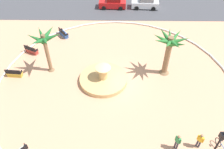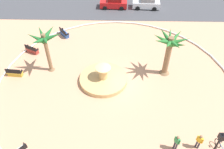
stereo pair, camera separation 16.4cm
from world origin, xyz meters
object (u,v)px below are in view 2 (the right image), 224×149
object	(u,v)px
person_cyclist_helmet	(199,141)
parked_car_second	(146,3)
lamppost	(214,149)
palm_tree_near_fountain	(45,42)
bicycle_by_lamppost	(221,149)
palm_tree_by_curb	(170,46)
bench_west	(64,34)
bench_east	(15,73)
parked_car_leftmost	(114,3)
person_cyclist_photo	(177,142)
bench_north	(32,50)
fountain	(103,79)

from	to	relation	value
person_cyclist_helmet	parked_car_second	distance (m)	23.13
lamppost	person_cyclist_helmet	xyz separation A→B (m)	(-0.12, 1.60, -1.69)
palm_tree_near_fountain	bicycle_by_lamppost	world-z (taller)	palm_tree_near_fountain
palm_tree_by_curb	person_cyclist_helmet	size ratio (longest dim) A/B	2.93
lamppost	parked_car_second	bearing A→B (deg)	94.81
palm_tree_near_fountain	bicycle_by_lamppost	size ratio (longest dim) A/B	2.79
bench_west	lamppost	xyz separation A→B (m)	(13.06, -16.80, 2.23)
bench_east	parked_car_leftmost	bearing A→B (deg)	57.14
bicycle_by_lamppost	parked_car_second	size ratio (longest dim) A/B	0.41
person_cyclist_photo	bench_east	bearing A→B (deg)	152.24
palm_tree_by_curb	parked_car_second	size ratio (longest dim) A/B	1.15
palm_tree_by_curb	person_cyclist_helmet	bearing A→B (deg)	-81.36
bicycle_by_lamppost	parked_car_second	distance (m)	23.65
palm_tree_by_curb	parked_car_leftmost	xyz separation A→B (m)	(-5.53, 14.58, -2.64)
parked_car_second	bench_north	bearing A→B (deg)	-141.13
bicycle_by_lamppost	parked_car_leftmost	distance (m)	24.89
fountain	bicycle_by_lamppost	bearing A→B (deg)	-38.90
lamppost	person_cyclist_photo	bearing A→B (deg)	142.28
fountain	person_cyclist_helmet	size ratio (longest dim) A/B	2.98
bench_north	bicycle_by_lamppost	xyz separation A→B (m)	(17.75, -12.00, 0.04)
bicycle_by_lamppost	person_cyclist_photo	bearing A→B (deg)	177.56
bench_north	palm_tree_by_curb	bearing A→B (deg)	-12.20
palm_tree_by_curb	lamppost	xyz separation A→B (m)	(1.41, -10.09, -0.83)
bench_east	parked_car_second	size ratio (longest dim) A/B	0.40
palm_tree_near_fountain	lamppost	distance (m)	16.91
bench_east	parked_car_second	distance (m)	21.29
bicycle_by_lamppost	palm_tree_near_fountain	bearing A→B (deg)	148.73
bench_north	person_cyclist_helmet	xyz separation A→B (m)	(16.05, -11.69, 0.55)
palm_tree_near_fountain	bench_east	size ratio (longest dim) A/B	2.88
bench_east	parked_car_second	xyz separation A→B (m)	(14.78, 15.32, 0.43)
bicycle_by_lamppost	parked_car_leftmost	size ratio (longest dim) A/B	0.42
bench_east	palm_tree_by_curb	bearing A→B (deg)	2.83
fountain	bench_west	size ratio (longest dim) A/B	3.06
bench_east	bench_north	xyz separation A→B (m)	(0.69, 3.95, 0.00)
bicycle_by_lamppost	person_cyclist_helmet	distance (m)	1.80
bench_north	parked_car_leftmost	xyz separation A→B (m)	(9.22, 11.39, 0.43)
bicycle_by_lamppost	person_cyclist_photo	world-z (taller)	person_cyclist_photo
palm_tree_by_curb	bicycle_by_lamppost	size ratio (longest dim) A/B	2.78
fountain	parked_car_second	distance (m)	16.84
bench_east	palm_tree_near_fountain	bearing A→B (deg)	16.03
bench_east	bench_west	xyz separation A→B (m)	(3.80, 7.47, 0.00)
parked_car_second	palm_tree_by_curb	bearing A→B (deg)	-87.40
bench_west	bench_north	distance (m)	4.70
palm_tree_near_fountain	bicycle_by_lamppost	bearing A→B (deg)	-31.27
lamppost	parked_car_second	xyz separation A→B (m)	(-2.07, 24.65, -1.80)
bench_north	parked_car_second	xyz separation A→B (m)	(14.10, 11.36, 0.43)
bench_west	lamppost	size ratio (longest dim) A/B	0.35
parked_car_second	parked_car_leftmost	bearing A→B (deg)	179.72
palm_tree_near_fountain	bench_west	xyz separation A→B (m)	(0.27, 6.46, -3.24)
fountain	bicycle_by_lamppost	xyz separation A→B (m)	(9.29, -7.50, 0.10)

